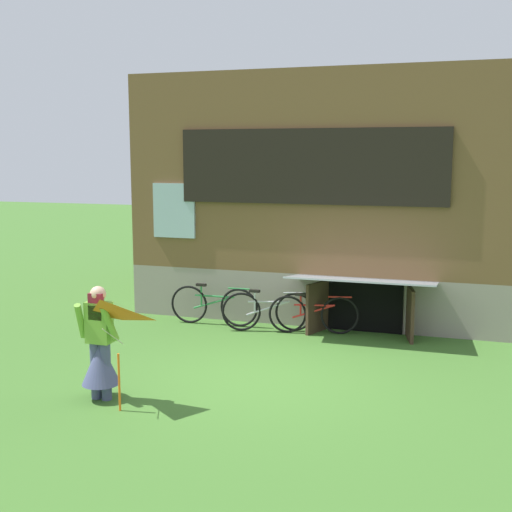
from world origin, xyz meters
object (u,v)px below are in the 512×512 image
(kite, at_px, (101,326))
(bicycle_green, at_px, (214,305))
(bicycle_red, at_px, (313,314))
(bicycle_silver, at_px, (268,311))
(person, at_px, (100,352))

(kite, relative_size, bicycle_green, 0.79)
(kite, distance_m, bicycle_green, 4.77)
(bicycle_red, bearing_deg, kite, -121.87)
(bicycle_silver, distance_m, bicycle_green, 1.15)
(kite, xyz_separation_m, bicycle_red, (1.69, 4.66, -0.82))
(person, relative_size, bicycle_silver, 0.93)
(kite, bearing_deg, bicycle_red, 70.02)
(person, relative_size, bicycle_green, 0.88)
(kite, height_order, bicycle_green, kite)
(person, bearing_deg, bicycle_silver, 94.30)
(bicycle_silver, bearing_deg, person, -122.87)
(kite, height_order, bicycle_silver, kite)
(bicycle_silver, bearing_deg, bicycle_green, 157.63)
(kite, distance_m, bicycle_red, 5.03)
(person, bearing_deg, bicycle_red, 84.26)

